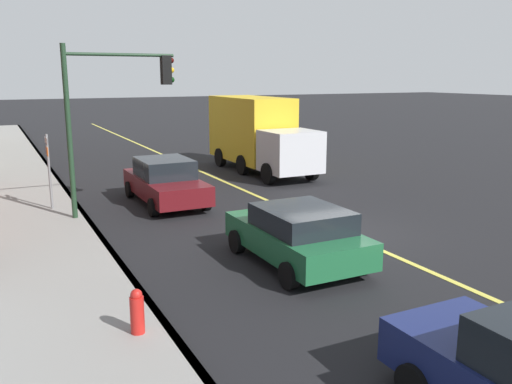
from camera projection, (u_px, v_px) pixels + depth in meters
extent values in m
plane|color=black|center=(341.00, 233.00, 15.43)|extent=(200.00, 200.00, 0.00)
cube|color=gray|center=(55.00, 275.00, 11.99)|extent=(80.00, 3.07, 0.15)
cube|color=slate|center=(120.00, 265.00, 12.63)|extent=(80.00, 0.16, 0.15)
cube|color=#D8CC4C|center=(341.00, 233.00, 15.42)|extent=(80.00, 0.16, 0.01)
cube|color=#1E6038|center=(296.00, 239.00, 12.84)|extent=(4.03, 1.95, 0.63)
cube|color=black|center=(302.00, 218.00, 12.50)|extent=(2.13, 1.79, 0.50)
cylinder|color=black|center=(237.00, 241.00, 13.66)|extent=(0.60, 0.22, 0.60)
cylinder|color=black|center=(301.00, 232.00, 14.49)|extent=(0.60, 0.22, 0.60)
cylinder|color=black|center=(289.00, 275.00, 11.33)|extent=(0.60, 0.22, 0.60)
cylinder|color=black|center=(362.00, 262.00, 12.17)|extent=(0.60, 0.22, 0.60)
cube|color=#591116|center=(165.00, 186.00, 18.87)|extent=(4.72, 1.85, 0.65)
cube|color=black|center=(164.00, 168.00, 18.78)|extent=(2.17, 1.70, 0.64)
cylinder|color=black|center=(130.00, 189.00, 19.90)|extent=(0.60, 0.22, 0.60)
cylinder|color=black|center=(176.00, 185.00, 20.70)|extent=(0.60, 0.22, 0.60)
cylinder|color=black|center=(153.00, 207.00, 17.18)|extent=(0.60, 0.22, 0.60)
cylinder|color=black|center=(206.00, 202.00, 17.97)|extent=(0.60, 0.22, 0.60)
cylinder|color=black|center=(501.00, 356.00, 8.07)|extent=(0.60, 0.22, 0.60)
cube|color=silver|center=(291.00, 151.00, 22.52)|extent=(2.09, 2.21, 1.74)
cube|color=gold|center=(251.00, 129.00, 25.72)|extent=(5.23, 2.21, 2.99)
cylinder|color=black|center=(311.00, 170.00, 23.17)|extent=(0.90, 0.28, 0.90)
cylinder|color=black|center=(268.00, 174.00, 22.25)|extent=(0.90, 0.28, 0.90)
cylinder|color=black|center=(258.00, 155.00, 27.64)|extent=(0.90, 0.28, 0.90)
cylinder|color=black|center=(220.00, 157.00, 26.72)|extent=(0.90, 0.28, 0.90)
cylinder|color=black|center=(283.00, 162.00, 25.36)|extent=(0.90, 0.28, 0.90)
cylinder|color=black|center=(243.00, 165.00, 24.43)|extent=(0.90, 0.28, 0.90)
cylinder|color=#1E3823|center=(69.00, 136.00, 16.00)|extent=(0.16, 0.16, 5.36)
cylinder|color=#1E3823|center=(121.00, 55.00, 16.22)|extent=(0.10, 3.31, 0.10)
cube|color=black|center=(166.00, 70.00, 16.93)|extent=(0.28, 0.30, 0.90)
sphere|color=#360605|center=(171.00, 60.00, 16.94)|extent=(0.18, 0.18, 0.18)
sphere|color=gold|center=(171.00, 70.00, 17.01)|extent=(0.18, 0.18, 0.18)
sphere|color=black|center=(172.00, 80.00, 17.07)|extent=(0.18, 0.18, 0.18)
cylinder|color=slate|center=(50.00, 174.00, 17.41)|extent=(0.08, 0.08, 2.60)
cube|color=white|center=(46.00, 140.00, 17.17)|extent=(0.60, 0.02, 0.20)
cube|color=#DB5919|center=(47.00, 151.00, 17.24)|extent=(0.44, 0.02, 0.28)
cylinder|color=red|center=(137.00, 319.00, 9.08)|extent=(0.24, 0.24, 0.80)
sphere|color=red|center=(136.00, 295.00, 8.99)|extent=(0.20, 0.20, 0.20)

